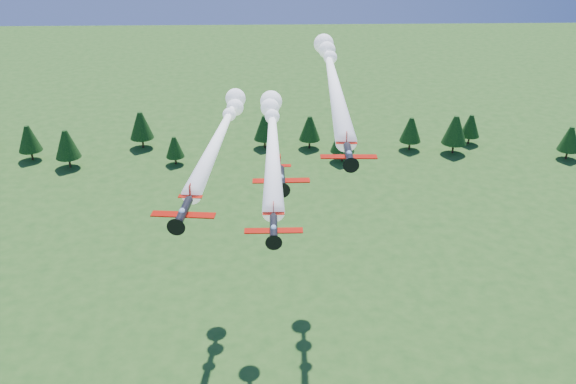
{
  "coord_description": "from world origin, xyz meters",
  "views": [
    {
      "loc": [
        0.4,
        -67.74,
        75.06
      ],
      "look_at": [
        2.35,
        0.0,
        41.7
      ],
      "focal_mm": 40.0,
      "sensor_mm": 36.0,
      "label": 1
    }
  ],
  "objects_px": {
    "plane_left": "(222,131)",
    "plane_slot": "(281,177)",
    "plane_right": "(332,75)",
    "plane_lead": "(273,135)"
  },
  "relations": [
    {
      "from": "plane_left",
      "to": "plane_slot",
      "type": "height_order",
      "value": "plane_slot"
    },
    {
      "from": "plane_left",
      "to": "plane_slot",
      "type": "bearing_deg",
      "value": -61.35
    },
    {
      "from": "plane_right",
      "to": "plane_left",
      "type": "bearing_deg",
      "value": -172.21
    },
    {
      "from": "plane_right",
      "to": "plane_slot",
      "type": "distance_m",
      "value": 26.15
    },
    {
      "from": "plane_lead",
      "to": "plane_left",
      "type": "height_order",
      "value": "plane_lead"
    },
    {
      "from": "plane_lead",
      "to": "plane_right",
      "type": "distance_m",
      "value": 15.78
    },
    {
      "from": "plane_lead",
      "to": "plane_slot",
      "type": "xyz_separation_m",
      "value": [
        1.01,
        -12.67,
        -0.93
      ]
    },
    {
      "from": "plane_lead",
      "to": "plane_right",
      "type": "relative_size",
      "value": 0.84
    },
    {
      "from": "plane_lead",
      "to": "plane_left",
      "type": "distance_m",
      "value": 12.62
    },
    {
      "from": "plane_left",
      "to": "plane_slot",
      "type": "relative_size",
      "value": 6.16
    }
  ]
}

